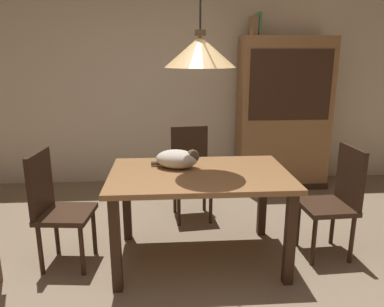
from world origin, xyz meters
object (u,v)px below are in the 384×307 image
at_px(pendant_lamp, 200,51).
at_px(hutch_bookcase, 283,117).
at_px(dining_table, 199,185).
at_px(book_green_slim, 258,24).
at_px(chair_right_side, 336,197).
at_px(book_brown_thick, 253,26).
at_px(cat_sleeping, 178,159).
at_px(chair_far_back, 191,168).
at_px(chair_left_side, 55,204).

bearing_deg(pendant_lamp, hutch_bookcase, 55.36).
relative_size(dining_table, book_green_slim, 5.38).
height_order(chair_right_side, book_brown_thick, book_brown_thick).
bearing_deg(book_green_slim, cat_sleeping, -122.00).
height_order(chair_right_side, pendant_lamp, pendant_lamp).
bearing_deg(chair_right_side, dining_table, -179.82).
height_order(cat_sleeping, book_green_slim, book_green_slim).
distance_m(chair_right_side, book_brown_thick, 2.28).
distance_m(cat_sleeping, book_brown_thick, 2.18).
height_order(dining_table, cat_sleeping, cat_sleeping).
height_order(cat_sleeping, hutch_bookcase, hutch_bookcase).
xyz_separation_m(chair_far_back, chair_left_side, (-1.12, -0.87, 0.00)).
relative_size(chair_far_back, pendant_lamp, 0.72).
bearing_deg(chair_right_side, book_green_slim, 99.48).
xyz_separation_m(chair_far_back, hutch_bookcase, (1.20, 0.85, 0.38)).
xyz_separation_m(chair_far_back, pendant_lamp, (0.01, -0.88, 1.15)).
bearing_deg(dining_table, pendant_lamp, 90.00).
xyz_separation_m(chair_right_side, cat_sleeping, (-1.29, 0.13, 0.32)).
distance_m(chair_far_back, cat_sleeping, 0.83).
bearing_deg(book_green_slim, chair_left_side, -138.75).
bearing_deg(pendant_lamp, book_green_slim, 64.16).
xyz_separation_m(chair_left_side, book_green_slim, (1.97, 1.73, 1.47)).
xyz_separation_m(pendant_lamp, hutch_bookcase, (1.20, 1.73, -0.77)).
height_order(chair_far_back, hutch_bookcase, hutch_bookcase).
xyz_separation_m(chair_right_side, hutch_bookcase, (0.07, 1.73, 0.38)).
distance_m(chair_right_side, hutch_bookcase, 1.77).
bearing_deg(hutch_bookcase, pendant_lamp, -124.64).
distance_m(pendant_lamp, book_green_slim, 1.95).
xyz_separation_m(dining_table, hutch_bookcase, (1.20, 1.73, 0.24)).
relative_size(chair_far_back, book_green_slim, 3.58).
relative_size(pendant_lamp, book_brown_thick, 5.42).
bearing_deg(cat_sleeping, chair_right_side, -5.56).
xyz_separation_m(chair_far_back, chair_right_side, (1.14, -0.87, 0.00)).
xyz_separation_m(chair_left_side, book_brown_thick, (1.91, 1.73, 1.45)).
bearing_deg(cat_sleeping, book_brown_thick, 59.60).
distance_m(chair_far_back, pendant_lamp, 1.45).
height_order(chair_right_side, hutch_bookcase, hutch_bookcase).
distance_m(dining_table, chair_far_back, 0.89).
distance_m(chair_far_back, chair_left_side, 1.42).
bearing_deg(pendant_lamp, cat_sleeping, 141.58).
bearing_deg(hutch_bookcase, book_green_slim, 179.76).
relative_size(chair_far_back, cat_sleeping, 2.31).
bearing_deg(chair_right_side, chair_left_side, 179.89).
bearing_deg(chair_far_back, cat_sleeping, -101.73).
distance_m(chair_left_side, book_green_slim, 3.00).
xyz_separation_m(chair_right_side, pendant_lamp, (-1.13, -0.00, 1.15)).
relative_size(chair_far_back, hutch_bookcase, 0.50).
bearing_deg(pendant_lamp, chair_far_back, 90.49).
height_order(dining_table, book_brown_thick, book_brown_thick).
bearing_deg(chair_far_back, chair_left_side, -142.17).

